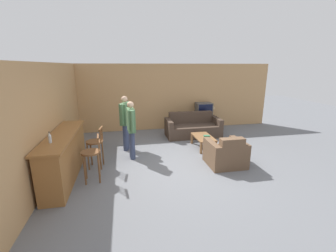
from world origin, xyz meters
The scene contains 16 objects.
ground_plane centered at (0.00, 0.00, 0.00)m, with size 24.00×24.00×0.00m, color slate.
wall_back centered at (0.00, 3.62, 1.30)m, with size 9.40×0.08×2.60m.
wall_left centered at (-3.11, 1.31, 1.30)m, with size 0.08×8.62×2.60m.
bar_counter centered at (-2.78, -0.04, 0.53)m, with size 0.55×2.57×1.05m.
bar_chair_near centered at (-2.13, -0.38, 0.60)m, with size 0.46×0.46×1.05m.
bar_chair_mid centered at (-2.13, 0.33, 0.60)m, with size 0.47×0.47×1.05m.
couch_far centered at (1.07, 2.43, 0.30)m, with size 1.98×0.92×0.85m.
armchair_near centered at (1.15, -0.19, 0.30)m, with size 0.92×0.87×0.83m.
coffee_table centered at (1.02, 1.14, 0.32)m, with size 0.54×0.99×0.37m.
tv_unit centered at (1.79, 3.28, 0.27)m, with size 0.99×0.44×0.54m.
tv centered at (1.79, 3.27, 0.81)m, with size 0.63×0.44×0.54m.
bottle centered at (-2.85, -0.63, 1.15)m, with size 0.06×0.06×0.23m.
book_on_table centered at (1.13, 1.14, 0.39)m, with size 0.21×0.16×0.03m.
table_lamp centered at (2.14, 3.28, 0.92)m, with size 0.23×0.23×0.51m.
person_by_window centered at (-1.36, 1.47, 0.93)m, with size 0.34×0.59×1.66m.
person_by_counter centered at (-1.21, 0.76, 0.90)m, with size 0.22×0.60×1.61m.
Camera 1 is at (-1.38, -5.22, 2.52)m, focal length 24.00 mm.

